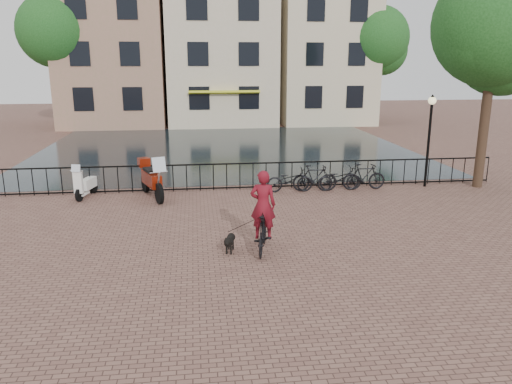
{
  "coord_description": "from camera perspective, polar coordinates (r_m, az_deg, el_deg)",
  "views": [
    {
      "loc": [
        -1.64,
        -10.32,
        4.73
      ],
      "look_at": [
        0.0,
        3.0,
        1.2
      ],
      "focal_mm": 35.0,
      "sensor_mm": 36.0,
      "label": 1
    }
  ],
  "objects": [
    {
      "name": "tree_far_right",
      "position": [
        39.76,
        13.64,
        16.68
      ],
      "size": [
        4.76,
        4.76,
        8.76
      ],
      "color": "black",
      "rests_on": "ground"
    },
    {
      "name": "parked_bike_3",
      "position": [
        19.27,
        12.23,
        1.72
      ],
      "size": [
        1.67,
        0.51,
        1.0
      ],
      "primitive_type": "imported",
      "rotation": [
        0.0,
        0.0,
        1.59
      ],
      "color": "black",
      "rests_on": "ground"
    },
    {
      "name": "scooter",
      "position": [
        18.76,
        -18.89,
        1.45
      ],
      "size": [
        0.76,
        1.51,
        1.35
      ],
      "rotation": [
        0.0,
        0.0,
        -0.25
      ],
      "color": "white",
      "rests_on": "ground"
    },
    {
      "name": "parked_bike_1",
      "position": [
        18.73,
        6.72,
        1.59
      ],
      "size": [
        1.69,
        0.57,
        1.0
      ],
      "primitive_type": "imported",
      "rotation": [
        0.0,
        0.0,
        1.51
      ],
      "color": "black",
      "rests_on": "ground"
    },
    {
      "name": "ground",
      "position": [
        11.47,
        1.85,
        -9.63
      ],
      "size": [
        100.0,
        100.0,
        0.0
      ],
      "primitive_type": "plane",
      "color": "brown",
      "rests_on": "ground"
    },
    {
      "name": "railing",
      "position": [
        18.87,
        -1.85,
        1.79
      ],
      "size": [
        20.0,
        0.05,
        1.02
      ],
      "color": "black",
      "rests_on": "ground"
    },
    {
      "name": "parked_bike_0",
      "position": [
        18.55,
        3.87,
        1.37
      ],
      "size": [
        1.73,
        0.64,
        0.9
      ],
      "primitive_type": "imported",
      "rotation": [
        0.0,
        0.0,
        1.55
      ],
      "color": "black",
      "rests_on": "ground"
    },
    {
      "name": "cyclist",
      "position": [
        12.61,
        0.8,
        -2.75
      ],
      "size": [
        0.9,
        1.88,
        2.47
      ],
      "rotation": [
        0.0,
        0.0,
        2.92
      ],
      "color": "black",
      "rests_on": "ground"
    },
    {
      "name": "canal_house_left",
      "position": [
        40.77,
        -15.94,
        16.55
      ],
      "size": [
        7.5,
        9.0,
        12.8
      ],
      "color": "#937555",
      "rests_on": "ground"
    },
    {
      "name": "canal_house_right",
      "position": [
        41.61,
        7.44,
        17.27
      ],
      "size": [
        7.0,
        9.0,
        13.3
      ],
      "color": "beige",
      "rests_on": "ground"
    },
    {
      "name": "canal_house_mid",
      "position": [
        40.39,
        -4.14,
        16.36
      ],
      "size": [
        8.0,
        9.5,
        11.8
      ],
      "color": "beige",
      "rests_on": "ground"
    },
    {
      "name": "parked_bike_2",
      "position": [
        18.99,
        9.51,
        1.51
      ],
      "size": [
        1.75,
        0.71,
        0.9
      ],
      "primitive_type": "imported",
      "rotation": [
        0.0,
        0.0,
        1.63
      ],
      "color": "black",
      "rests_on": "ground"
    },
    {
      "name": "canal_water",
      "position": [
        28.07,
        -3.58,
        5.01
      ],
      "size": [
        20.0,
        20.0,
        0.0
      ],
      "primitive_type": "plane",
      "color": "black",
      "rests_on": "ground"
    },
    {
      "name": "tree_far_left",
      "position": [
        38.52,
        -22.04,
        16.69
      ],
      "size": [
        5.04,
        5.04,
        9.27
      ],
      "color": "black",
      "rests_on": "ground"
    },
    {
      "name": "motorcycle",
      "position": [
        18.01,
        -11.88,
        1.93
      ],
      "size": [
        1.33,
        2.39,
        1.67
      ],
      "rotation": [
        0.0,
        0.0,
        0.35
      ],
      "color": "maroon",
      "rests_on": "ground"
    },
    {
      "name": "dog",
      "position": [
        12.79,
        -3.01,
        -5.79
      ],
      "size": [
        0.41,
        0.78,
        0.5
      ],
      "rotation": [
        0.0,
        0.0,
        -0.24
      ],
      "color": "black",
      "rests_on": "ground"
    },
    {
      "name": "tree_near_right",
      "position": [
        20.72,
        25.72,
        16.8
      ],
      "size": [
        4.48,
        4.48,
        8.24
      ],
      "color": "black",
      "rests_on": "ground"
    },
    {
      "name": "lamp_post",
      "position": [
        20.11,
        19.27,
        7.21
      ],
      "size": [
        0.3,
        0.3,
        3.45
      ],
      "color": "black",
      "rests_on": "ground"
    }
  ]
}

